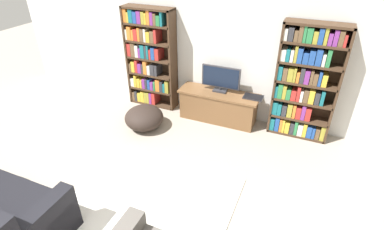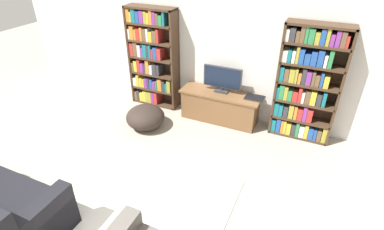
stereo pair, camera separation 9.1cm
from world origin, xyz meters
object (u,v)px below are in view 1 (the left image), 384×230
bookshelf_right (304,84)px  beanbag_ottoman (144,118)px  tv_stand (218,106)px  television (221,78)px  laptop (253,97)px  bookshelf_left (149,57)px

bookshelf_right → beanbag_ottoman: bookshelf_right is taller
tv_stand → television: television is taller
tv_stand → television: size_ratio=2.08×
tv_stand → laptop: bearing=4.8°
tv_stand → beanbag_ottoman: (-1.10, -0.76, -0.08)m
bookshelf_right → television: 1.36m
laptop → tv_stand: bearing=-175.2°
television → beanbag_ottoman: size_ratio=1.02×
bookshelf_right → laptop: (-0.76, -0.05, -0.37)m
bookshelf_left → television: 1.44m
bookshelf_left → bookshelf_right: 2.79m
bookshelf_right → laptop: bearing=-176.1°
television → beanbag_ottoman: 1.50m
television → laptop: 0.64m
bookshelf_right → tv_stand: size_ratio=1.32×
bookshelf_right → laptop: bookshelf_right is taller
tv_stand → bookshelf_right: bearing=4.3°
bookshelf_right → tv_stand: bearing=-175.7°
tv_stand → laptop: size_ratio=4.34×
television → tv_stand: bearing=-90.0°
bookshelf_left → beanbag_ottoman: bookshelf_left is taller
laptop → television: bearing=178.7°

